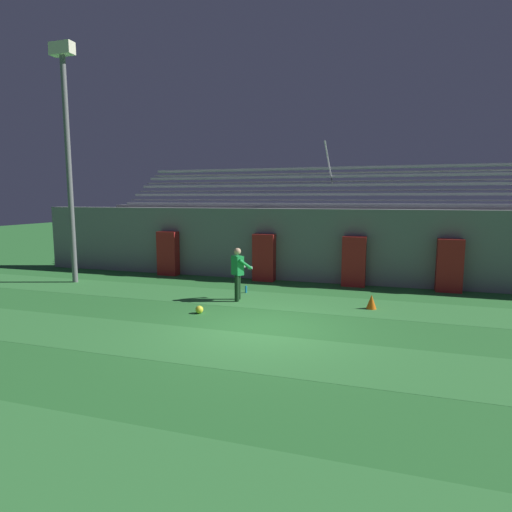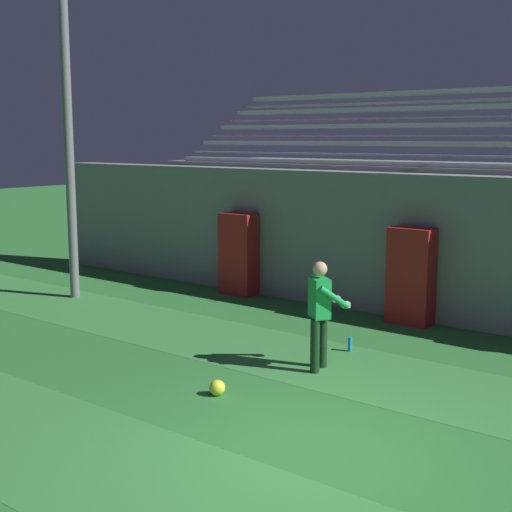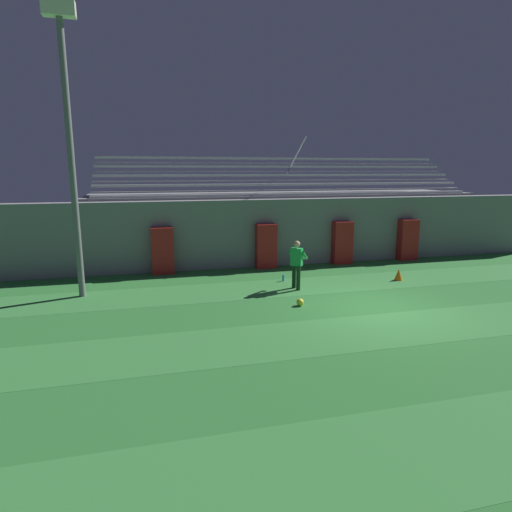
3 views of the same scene
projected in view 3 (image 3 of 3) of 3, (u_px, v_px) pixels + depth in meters
ground_plane at (376, 309)px, 12.55m from camera, size 80.00×80.00×0.00m
turf_stripe_mid at (407, 327)px, 11.08m from camera, size 28.00×2.22×0.01m
turf_stripe_far at (335, 284)px, 15.30m from camera, size 28.00×2.22×0.01m
back_wall at (301, 231)px, 18.45m from camera, size 24.00×0.60×2.80m
padding_pillar_gate_left at (266, 246)px, 17.61m from camera, size 0.84×0.44×1.83m
padding_pillar_gate_right at (342, 243)px, 18.44m from camera, size 0.84×0.44×1.83m
padding_pillar_far_left at (163, 251)px, 16.60m from camera, size 0.84×0.44×1.83m
padding_pillar_far_right at (408, 240)px, 19.21m from camera, size 0.84×0.44×1.83m
bleacher_stand at (284, 222)px, 20.65m from camera, size 18.00×4.05×5.43m
floodlight_pole at (68, 120)px, 12.72m from camera, size 0.90×0.36×8.73m
goalkeeper at (297, 262)px, 14.45m from camera, size 0.74×0.73×1.67m
soccer_ball at (300, 302)px, 12.80m from camera, size 0.22×0.22×0.22m
traffic_cone at (399, 275)px, 15.76m from camera, size 0.30×0.30×0.42m
water_bottle at (283, 278)px, 15.63m from camera, size 0.07×0.07×0.24m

